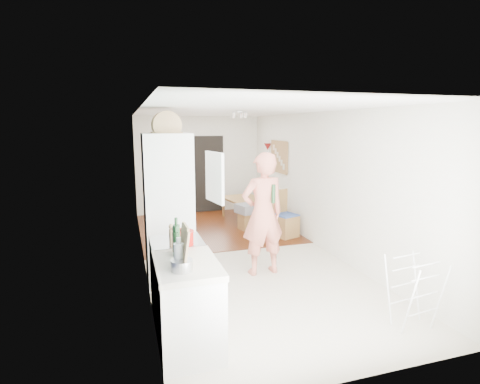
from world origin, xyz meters
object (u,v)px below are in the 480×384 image
person (263,203)px  dining_chair (286,214)px  drying_rack (414,293)px  stool (247,222)px  dining_table (249,212)px

person → dining_chair: 2.08m
drying_rack → stool: bearing=89.3°
dining_table → dining_chair: (0.29, -1.46, 0.26)m
person → drying_rack: 2.36m
person → dining_chair: person is taller
dining_table → dining_chair: 1.51m
person → drying_rack: size_ratio=2.71×
dining_chair → drying_rack: (-0.07, -3.63, -0.08)m
dining_chair → stool: dining_chair is taller
dining_table → stool: (-0.31, -0.71, -0.04)m
person → drying_rack: (1.06, -1.99, -0.70)m
stool → dining_table: bearing=66.6°
dining_chair → stool: 1.00m
person → dining_chair: size_ratio=2.29×
dining_table → dining_chair: bearing=-178.6°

